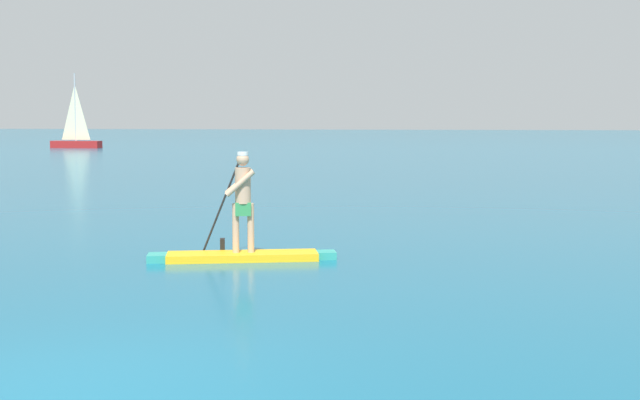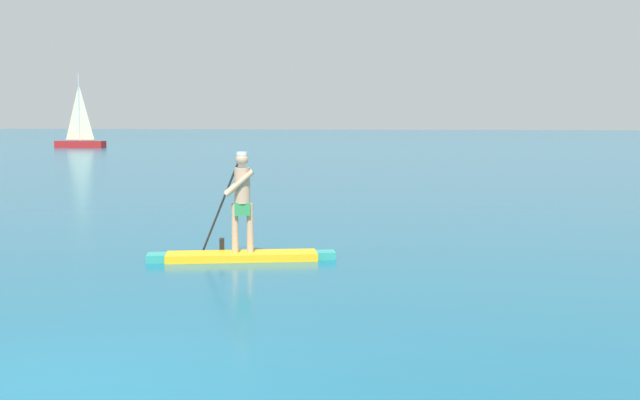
% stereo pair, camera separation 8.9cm
% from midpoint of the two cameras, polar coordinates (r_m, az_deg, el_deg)
% --- Properties ---
extents(ground, '(440.00, 440.00, 0.00)m').
position_cam_midpoint_polar(ground, '(7.56, -17.64, -12.55)').
color(ground, '#145B7A').
extents(paddleboarder_mid_center, '(3.08, 1.40, 1.81)m').
position_cam_midpoint_polar(paddleboarder_mid_center, '(13.95, -5.23, -2.61)').
color(paddleboarder_mid_center, yellow).
rests_on(paddleboarder_mid_center, ground).
extents(sailboat_left_horizon, '(4.37, 1.18, 6.36)m').
position_cam_midpoint_polar(sailboat_left_horizon, '(74.92, -15.99, 4.16)').
color(sailboat_left_horizon, '#A51E1E').
rests_on(sailboat_left_horizon, ground).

